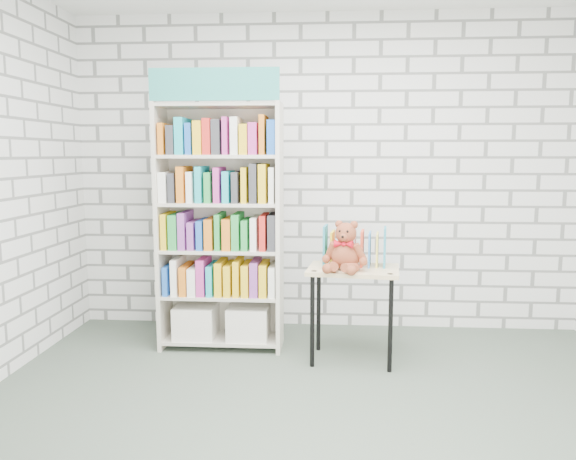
{
  "coord_description": "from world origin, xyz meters",
  "views": [
    {
      "loc": [
        0.02,
        -3.07,
        1.58
      ],
      "look_at": [
        -0.27,
        0.95,
        1.03
      ],
      "focal_mm": 35.0,
      "sensor_mm": 36.0,
      "label": 1
    }
  ],
  "objects": [
    {
      "name": "display_table",
      "position": [
        0.22,
        1.1,
        0.62
      ],
      "size": [
        0.72,
        0.54,
        0.73
      ],
      "color": "tan",
      "rests_on": "ground"
    },
    {
      "name": "room_shell",
      "position": [
        0.0,
        0.0,
        1.78
      ],
      "size": [
        4.52,
        4.02,
        2.81
      ],
      "color": "silver",
      "rests_on": "ground"
    },
    {
      "name": "table_books",
      "position": [
        0.23,
        1.21,
        0.86
      ],
      "size": [
        0.49,
        0.26,
        0.28
      ],
      "color": "teal",
      "rests_on": "display_table"
    },
    {
      "name": "ground",
      "position": [
        0.0,
        0.0,
        0.0
      ],
      "size": [
        4.5,
        4.5,
        0.0
      ],
      "primitive_type": "plane",
      "color": "#434F43",
      "rests_on": "ground"
    },
    {
      "name": "teddy_bear",
      "position": [
        0.15,
        1.0,
        0.87
      ],
      "size": [
        0.33,
        0.33,
        0.37
      ],
      "color": "brown",
      "rests_on": "display_table"
    },
    {
      "name": "bookshelf",
      "position": [
        -0.84,
        1.36,
        1.01
      ],
      "size": [
        0.99,
        0.38,
        2.21
      ],
      "color": "beige",
      "rests_on": "ground"
    }
  ]
}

